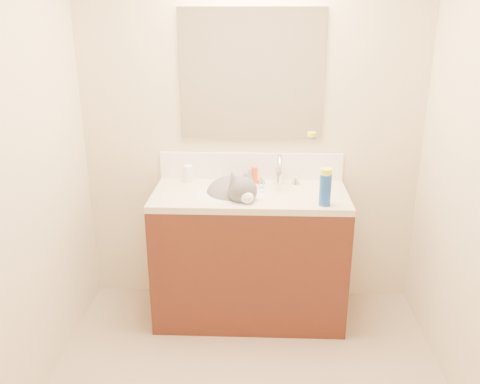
# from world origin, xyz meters

# --- Properties ---
(room_shell) EXTENTS (2.24, 2.54, 2.52)m
(room_shell) POSITION_xyz_m (0.00, 0.00, 1.49)
(room_shell) COLOR beige
(room_shell) RESTS_ON ground
(vanity_cabinet) EXTENTS (1.20, 0.55, 0.82)m
(vanity_cabinet) POSITION_xyz_m (0.00, 0.97, 0.41)
(vanity_cabinet) COLOR #481E13
(vanity_cabinet) RESTS_ON ground
(counter_slab) EXTENTS (1.20, 0.55, 0.04)m
(counter_slab) POSITION_xyz_m (0.00, 0.97, 0.84)
(counter_slab) COLOR beige
(counter_slab) RESTS_ON vanity_cabinet
(basin) EXTENTS (0.45, 0.36, 0.14)m
(basin) POSITION_xyz_m (-0.12, 0.94, 0.79)
(basin) COLOR silver
(basin) RESTS_ON vanity_cabinet
(faucet) EXTENTS (0.28, 0.20, 0.21)m
(faucet) POSITION_xyz_m (0.18, 1.11, 0.95)
(faucet) COLOR silver
(faucet) RESTS_ON counter_slab
(cat) EXTENTS (0.47, 0.50, 0.35)m
(cat) POSITION_xyz_m (-0.10, 0.97, 0.84)
(cat) COLOR #535053
(cat) RESTS_ON basin
(backsplash) EXTENTS (1.20, 0.02, 0.18)m
(backsplash) POSITION_xyz_m (0.00, 1.24, 0.95)
(backsplash) COLOR white
(backsplash) RESTS_ON counter_slab
(mirror) EXTENTS (0.90, 0.02, 0.80)m
(mirror) POSITION_xyz_m (0.00, 1.24, 1.54)
(mirror) COLOR white
(mirror) RESTS_ON room_shell
(pill_bottle) EXTENTS (0.08, 0.08, 0.11)m
(pill_bottle) POSITION_xyz_m (-0.41, 1.17, 0.92)
(pill_bottle) COLOR white
(pill_bottle) RESTS_ON counter_slab
(pill_label) EXTENTS (0.07, 0.07, 0.04)m
(pill_label) POSITION_xyz_m (-0.41, 1.17, 0.90)
(pill_label) COLOR orange
(pill_label) RESTS_ON pill_bottle
(silver_jar) EXTENTS (0.06, 0.06, 0.06)m
(silver_jar) POSITION_xyz_m (-0.03, 1.17, 0.89)
(silver_jar) COLOR #B7B7BC
(silver_jar) RESTS_ON counter_slab
(amber_bottle) EXTENTS (0.05, 0.05, 0.11)m
(amber_bottle) POSITION_xyz_m (0.02, 1.16, 0.91)
(amber_bottle) COLOR #EB4D1B
(amber_bottle) RESTS_ON counter_slab
(toothbrush) EXTENTS (0.02, 0.13, 0.01)m
(toothbrush) POSITION_xyz_m (0.07, 1.04, 0.86)
(toothbrush) COLOR white
(toothbrush) RESTS_ON counter_slab
(toothbrush_head) EXTENTS (0.02, 0.03, 0.02)m
(toothbrush_head) POSITION_xyz_m (0.07, 1.04, 0.87)
(toothbrush_head) COLOR #6E90EA
(toothbrush_head) RESTS_ON counter_slab
(spray_can) EXTENTS (0.08, 0.08, 0.19)m
(spray_can) POSITION_xyz_m (0.43, 0.78, 0.95)
(spray_can) COLOR #16479E
(spray_can) RESTS_ON counter_slab
(spray_cap) EXTENTS (0.08, 0.08, 0.04)m
(spray_cap) POSITION_xyz_m (0.43, 0.78, 1.06)
(spray_cap) COLOR yellow
(spray_cap) RESTS_ON spray_can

